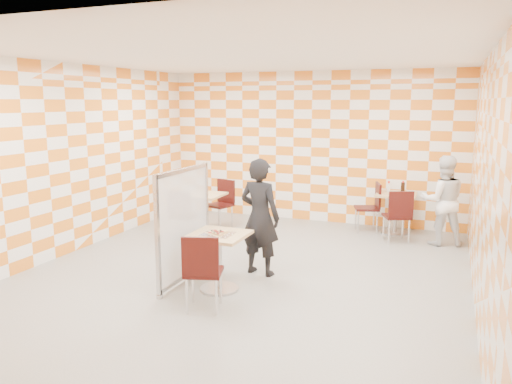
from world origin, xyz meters
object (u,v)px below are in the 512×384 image
(soda_bottle, at_px, (403,188))
(main_table, at_px, (219,252))
(empty_table, at_px, (203,207))
(chair_main_front, at_px, (202,267))
(second_table, at_px, (396,206))
(chair_second_side, at_px, (372,203))
(man_dark, at_px, (260,217))
(chair_second_front, at_px, (399,212))
(chair_empty_near, at_px, (182,212))
(man_white, at_px, (443,200))
(partition, at_px, (184,225))
(chair_empty_far, at_px, (222,200))
(sport_bottle, at_px, (389,187))

(soda_bottle, bearing_deg, main_table, -116.64)
(empty_table, xyz_separation_m, chair_main_front, (1.59, -3.10, 0.04))
(second_table, bearing_deg, chair_second_side, -171.45)
(chair_second_side, height_order, man_dark, man_dark)
(chair_second_front, xyz_separation_m, man_dark, (-1.66, -2.30, 0.28))
(chair_empty_near, height_order, man_white, man_white)
(chair_main_front, bearing_deg, man_dark, 84.45)
(empty_table, height_order, partition, partition)
(chair_second_side, relative_size, man_white, 0.61)
(chair_second_side, height_order, chair_empty_far, same)
(second_table, distance_m, chair_empty_far, 3.25)
(main_table, height_order, empty_table, same)
(main_table, bearing_deg, chair_main_front, -79.84)
(empty_table, height_order, chair_main_front, chair_main_front)
(chair_main_front, bearing_deg, man_white, 57.94)
(partition, relative_size, sport_bottle, 7.75)
(chair_empty_far, distance_m, soda_bottle, 3.38)
(man_dark, bearing_deg, soda_bottle, -108.69)
(main_table, relative_size, man_dark, 0.46)
(sport_bottle, bearing_deg, man_dark, -114.14)
(second_table, height_order, man_dark, man_dark)
(chair_second_front, height_order, chair_second_side, same)
(chair_second_front, bearing_deg, empty_table, -168.82)
(empty_table, height_order, man_white, man_white)
(chair_empty_near, xyz_separation_m, chair_empty_far, (0.19, 1.24, 0.00))
(chair_second_side, distance_m, soda_bottle, 0.62)
(chair_second_side, height_order, man_white, man_white)
(second_table, height_order, chair_empty_far, chair_empty_far)
(second_table, height_order, chair_second_front, chair_second_front)
(sport_bottle, bearing_deg, chair_empty_near, -146.30)
(chair_main_front, relative_size, sport_bottle, 4.62)
(second_table, xyz_separation_m, sport_bottle, (-0.16, 0.12, 0.33))
(chair_second_side, distance_m, man_dark, 3.12)
(chair_second_side, height_order, partition, partition)
(man_dark, bearing_deg, sport_bottle, -104.39)
(man_dark, distance_m, sport_bottle, 3.39)
(empty_table, distance_m, man_dark, 2.40)
(second_table, bearing_deg, man_white, -29.63)
(chair_main_front, bearing_deg, main_table, 100.16)
(chair_main_front, distance_m, partition, 1.09)
(chair_empty_far, bearing_deg, partition, -74.71)
(chair_second_side, distance_m, chair_empty_far, 2.82)
(chair_second_side, relative_size, chair_empty_far, 1.00)
(chair_empty_far, relative_size, man_dark, 0.56)
(main_table, relative_size, empty_table, 1.00)
(chair_second_front, bearing_deg, man_white, 16.66)
(sport_bottle, xyz_separation_m, soda_bottle, (0.26, -0.05, 0.01))
(second_table, distance_m, empty_table, 3.53)
(man_dark, xyz_separation_m, soda_bottle, (1.64, 3.04, 0.03))
(main_table, xyz_separation_m, sport_bottle, (1.65, 3.86, 0.33))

